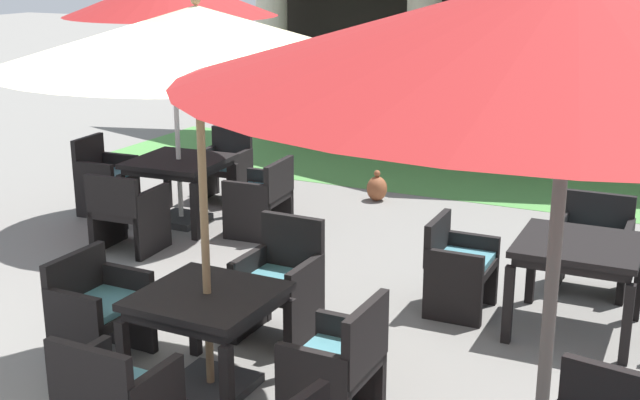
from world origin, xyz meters
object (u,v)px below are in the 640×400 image
(patio_chair_mid_left_north, at_px, (280,286))
(patio_chair_mid_right_west, at_px, (105,179))
(terracotta_urn, at_px, (377,188))
(patio_table_near_foreground, at_px, (579,254))
(patio_chair_near_foreground_north, at_px, (593,247))
(patio_chair_mid_right_south, at_px, (127,212))
(patio_chair_mid_right_east, at_px, (261,198))
(patio_table_mid_left, at_px, (208,307))
(patio_table_mid_right, at_px, (179,167))
(patio_chair_mid_right_north, at_px, (224,168))
(patio_umbrella_mid_left, at_px, (197,39))
(patio_umbrella_far_back, at_px, (572,33))
(patio_chair_mid_left_west, at_px, (98,311))
(patio_chair_mid_left_east, at_px, (338,367))
(patio_chair_near_foreground_west, at_px, (458,267))

(patio_chair_mid_left_north, xyz_separation_m, patio_chair_mid_right_west, (-3.39, 2.01, -0.01))
(patio_chair_mid_right_west, relative_size, terracotta_urn, 2.32)
(patio_chair_mid_right_west, bearing_deg, patio_table_near_foreground, 76.88)
(patio_chair_near_foreground_north, height_order, patio_chair_mid_right_south, patio_chair_near_foreground_north)
(patio_chair_mid_right_east, relative_size, patio_chair_mid_right_west, 0.93)
(patio_table_mid_left, xyz_separation_m, patio_table_mid_right, (-2.38, 3.05, 0.02))
(patio_chair_mid_right_north, bearing_deg, patio_umbrella_mid_left, 117.46)
(patio_table_near_foreground, height_order, patio_table_mid_left, patio_table_near_foreground)
(patio_chair_mid_right_east, distance_m, patio_chair_mid_right_west, 2.01)
(patio_umbrella_far_back, bearing_deg, patio_table_mid_left, 148.61)
(patio_chair_mid_left_west, xyz_separation_m, patio_chair_mid_right_north, (-1.48, 4.03, -0.01))
(patio_chair_mid_right_east, bearing_deg, patio_chair_mid_left_east, -146.72)
(patio_table_mid_right, distance_m, patio_chair_mid_right_south, 1.03)
(patio_table_mid_left, xyz_separation_m, patio_chair_mid_right_east, (-1.38, 3.11, -0.22))
(patio_chair_mid_left_west, height_order, terracotta_urn, patio_chair_mid_left_west)
(patio_chair_mid_left_west, distance_m, patio_chair_mid_right_east, 3.12)
(patio_chair_mid_left_east, height_order, patio_chair_mid_right_west, patio_chair_mid_right_west)
(patio_umbrella_mid_left, bearing_deg, patio_table_near_foreground, 45.16)
(patio_table_near_foreground, height_order, patio_chair_near_foreground_north, patio_chair_near_foreground_north)
(patio_chair_near_foreground_north, bearing_deg, patio_table_mid_right, -1.24)
(patio_table_near_foreground, xyz_separation_m, patio_chair_mid_left_west, (-3.03, -2.06, -0.25))
(patio_chair_mid_left_west, height_order, patio_chair_mid_right_east, patio_chair_mid_right_east)
(patio_chair_mid_left_west, bearing_deg, patio_chair_mid_right_west, -140.11)
(patio_chair_mid_left_west, distance_m, patio_umbrella_far_back, 4.39)
(patio_table_mid_left, height_order, patio_table_mid_right, patio_table_mid_right)
(patio_table_mid_left, relative_size, patio_chair_mid_right_east, 1.09)
(patio_chair_near_foreground_west, relative_size, patio_umbrella_mid_left, 0.30)
(patio_chair_near_foreground_west, height_order, patio_chair_near_foreground_north, patio_chair_near_foreground_north)
(patio_table_near_foreground, height_order, patio_umbrella_mid_left, patio_umbrella_mid_left)
(patio_table_near_foreground, distance_m, patio_umbrella_mid_left, 3.40)
(patio_chair_mid_right_south, bearing_deg, patio_umbrella_mid_left, -45.12)
(patio_chair_near_foreground_north, distance_m, patio_chair_mid_right_north, 4.60)
(patio_table_mid_left, bearing_deg, patio_chair_mid_right_south, 138.51)
(patio_chair_mid_right_south, height_order, patio_umbrella_far_back, patio_umbrella_far_back)
(patio_umbrella_mid_left, height_order, patio_chair_mid_right_east, patio_umbrella_mid_left)
(patio_chair_mid_left_west, bearing_deg, patio_chair_mid_right_south, -145.65)
(patio_chair_mid_right_north, bearing_deg, patio_chair_mid_right_west, 45.02)
(patio_table_near_foreground, height_order, patio_umbrella_far_back, patio_umbrella_far_back)
(patio_umbrella_far_back, distance_m, terracotta_urn, 7.54)
(patio_table_near_foreground, bearing_deg, patio_chair_mid_left_west, -145.76)
(patio_chair_mid_left_west, xyz_separation_m, patio_chair_mid_right_west, (-2.41, 2.97, 0.01))
(patio_table_near_foreground, height_order, patio_chair_mid_right_south, patio_chair_mid_right_south)
(patio_table_mid_right, xyz_separation_m, patio_chair_mid_right_west, (-1.00, -0.06, -0.23))
(patio_chair_mid_left_west, bearing_deg, patio_chair_near_foreground_west, 135.32)
(patio_chair_mid_left_north, xyz_separation_m, patio_umbrella_far_back, (2.48, -2.49, 2.22))
(patio_chair_mid_left_north, xyz_separation_m, patio_chair_mid_right_east, (-1.39, 2.14, -0.02))
(patio_table_mid_left, distance_m, patio_umbrella_far_back, 3.55)
(patio_chair_mid_left_west, bearing_deg, patio_chair_mid_right_north, -159.12)
(patio_chair_mid_left_east, bearing_deg, patio_chair_mid_right_north, 40.80)
(patio_chair_near_foreground_west, bearing_deg, patio_table_mid_left, -29.40)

